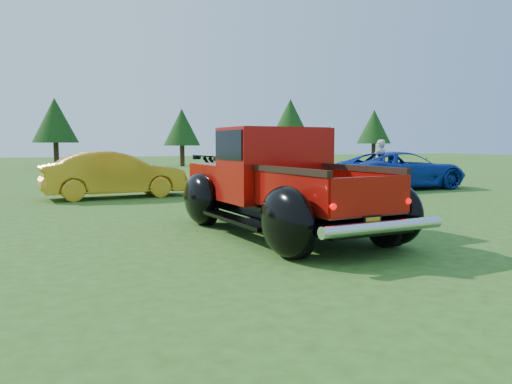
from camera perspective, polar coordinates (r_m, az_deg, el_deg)
ground at (r=8.62m, az=1.51°, el=-6.28°), size 120.00×120.00×0.00m
tree_mid_left at (r=38.74m, az=-21.99°, el=7.59°), size 3.20×3.20×5.00m
tree_mid_right at (r=38.89m, az=-8.47°, el=7.32°), size 2.82×2.82×4.40m
tree_east at (r=41.56m, az=3.94°, el=8.20°), size 3.46×3.46×5.40m
tree_far_east at (r=47.06m, az=13.33°, el=7.26°), size 3.07×3.07×4.80m
pickup_truck at (r=10.03m, az=2.09°, el=1.12°), size 3.07×5.80×2.09m
show_car_yellow at (r=16.90m, az=-15.86°, el=1.94°), size 4.71×2.02×1.51m
show_car_grey at (r=18.02m, az=0.97°, el=2.23°), size 5.13×2.63×1.42m
show_car_blue at (r=20.22m, az=16.25°, el=2.41°), size 5.23×2.45×1.45m
spectator at (r=20.49m, az=13.95°, el=3.16°), size 0.75×0.54×1.92m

